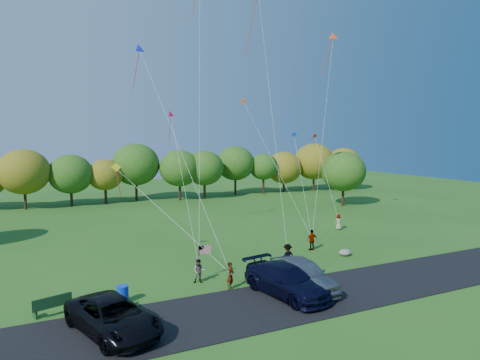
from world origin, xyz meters
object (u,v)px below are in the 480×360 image
object	(u,v)px
flyer_e	(339,222)
trash_barrel	(123,294)
flyer_b	(199,271)
minivan_navy	(286,280)
flyer_c	(288,256)
minivan_dark	(113,316)
flyer_a	(231,276)
minivan_silver	(303,274)
flyer_d	(312,240)
park_bench	(52,305)

from	to	relation	value
flyer_e	trash_barrel	size ratio (longest dim) A/B	1.62
flyer_b	trash_barrel	size ratio (longest dim) A/B	1.58
minivan_navy	flyer_c	size ratio (longest dim) A/B	3.53
minivan_dark	flyer_a	bearing A→B (deg)	4.50
flyer_a	flyer_b	bearing A→B (deg)	80.55
flyer_e	minivan_silver	bearing A→B (deg)	80.25
flyer_c	flyer_b	bearing A→B (deg)	0.53
minivan_navy	flyer_e	world-z (taller)	minivan_navy
minivan_navy	flyer_d	distance (m)	10.85
park_bench	flyer_e	bearing A→B (deg)	4.21
minivan_dark	flyer_b	distance (m)	7.97
minivan_dark	flyer_e	xyz separation A→B (m)	(24.49, 13.86, -0.08)
flyer_a	flyer_e	size ratio (longest dim) A/B	1.06
minivan_navy	flyer_a	world-z (taller)	minivan_navy
minivan_navy	flyer_d	size ratio (longest dim) A/B	3.54
flyer_d	flyer_e	world-z (taller)	flyer_d
flyer_a	flyer_b	distance (m)	2.35
minivan_navy	flyer_c	xyz separation A→B (m)	(3.03, 4.71, -0.08)
trash_barrel	minivan_silver	bearing A→B (deg)	-15.01
flyer_e	trash_barrel	world-z (taller)	flyer_e
flyer_a	minivan_navy	bearing A→B (deg)	-89.73
minivan_navy	park_bench	size ratio (longest dim) A/B	3.10
minivan_navy	flyer_a	bearing A→B (deg)	125.60
flyer_c	park_bench	distance (m)	15.75
minivan_silver	flyer_e	size ratio (longest dim) A/B	3.52
minivan_navy	flyer_c	distance (m)	5.60
flyer_a	flyer_d	bearing A→B (deg)	-16.39
minivan_dark	flyer_a	size ratio (longest dim) A/B	3.48
minivan_silver	flyer_c	size ratio (longest dim) A/B	3.28
minivan_navy	minivan_dark	bearing A→B (deg)	173.76
minivan_dark	flyer_e	world-z (taller)	minivan_dark
flyer_e	park_bench	world-z (taller)	flyer_e
flyer_a	flyer_c	xyz separation A→B (m)	(5.54, 2.24, 0.01)
trash_barrel	park_bench	bearing A→B (deg)	-175.62
flyer_e	flyer_a	bearing A→B (deg)	68.05
minivan_dark	minivan_silver	distance (m)	11.51
minivan_dark	flyer_d	xyz separation A→B (m)	(17.48, 8.56, -0.02)
park_bench	minivan_silver	bearing A→B (deg)	-26.86
flyer_c	flyer_a	bearing A→B (deg)	19.77
minivan_dark	flyer_e	distance (m)	28.14
flyer_c	flyer_e	size ratio (longest dim) A/B	1.07
minivan_dark	trash_barrel	bearing A→B (deg)	55.57
flyer_b	park_bench	xyz separation A→B (m)	(-8.74, -1.52, -0.19)
minivan_silver	flyer_e	bearing A→B (deg)	45.96
flyer_a	flyer_c	world-z (taller)	flyer_c
flyer_c	flyer_d	size ratio (longest dim) A/B	1.00
minivan_dark	minivan_navy	xyz separation A→B (m)	(10.07, 0.64, 0.06)
minivan_navy	flyer_a	xyz separation A→B (m)	(-2.51, 2.47, -0.10)
park_bench	flyer_c	bearing A→B (deg)	-10.01
flyer_a	park_bench	distance (m)	10.12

